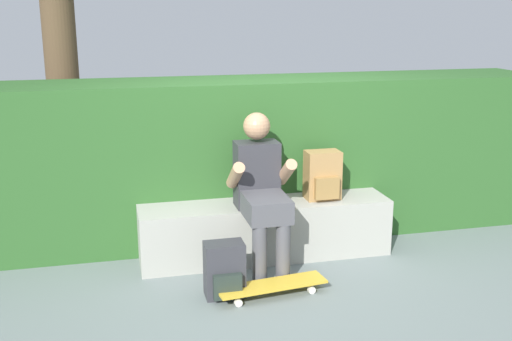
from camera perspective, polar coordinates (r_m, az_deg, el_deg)
name	(u,v)px	position (r m, az deg, el deg)	size (l,w,h in m)	color
ground_plane	(278,275)	(4.85, 2.01, -9.59)	(24.00, 24.00, 0.00)	slate
bench_main	(265,230)	(5.11, 0.86, -5.45)	(2.05, 0.44, 0.47)	#9E9E93
person_skater	(261,187)	(4.76, 0.48, -1.55)	(0.49, 0.62, 1.22)	#333338
skateboard_near_person	(272,286)	(4.51, 1.46, -10.53)	(0.82, 0.30, 0.09)	gold
backpack_on_bench	(323,176)	(5.11, 6.15, -0.51)	(0.28, 0.23, 0.40)	#A37A47
backpack_on_ground	(225,271)	(4.45, -2.90, -9.19)	(0.28, 0.23, 0.40)	#333338
hedge_row	(252,158)	(5.52, -0.37, 1.16)	(5.30, 0.77, 1.40)	#2A5725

